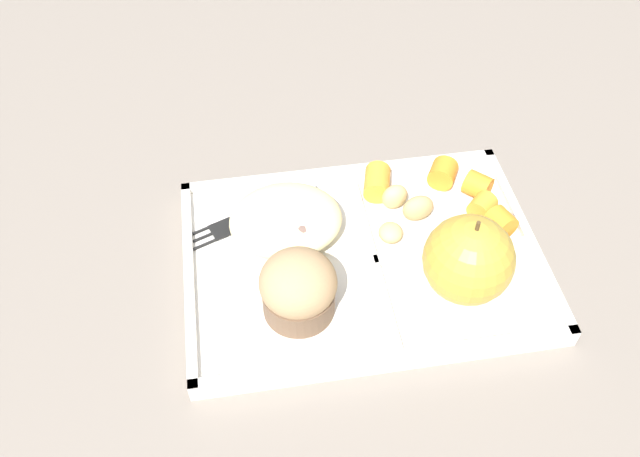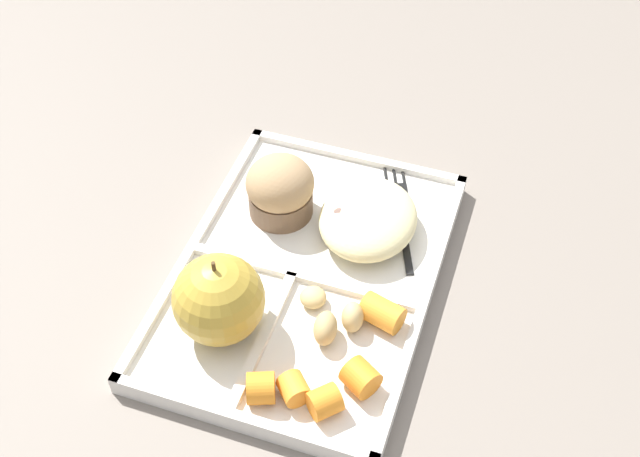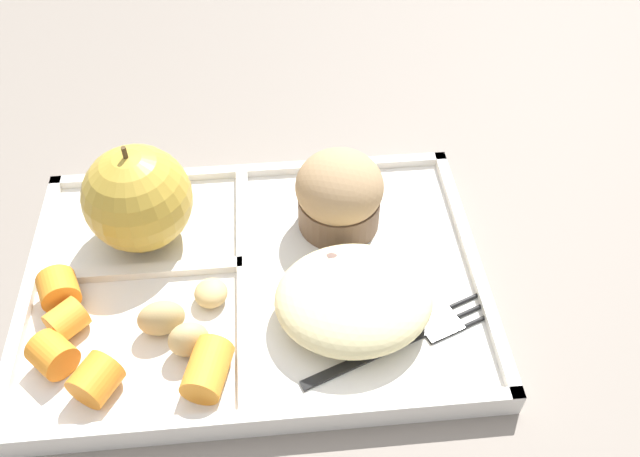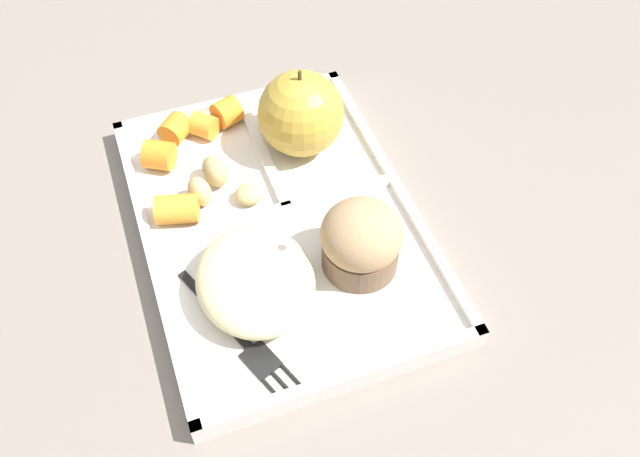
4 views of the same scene
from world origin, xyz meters
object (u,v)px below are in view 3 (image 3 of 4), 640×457
at_px(green_apple, 138,198).
at_px(bran_muffin, 339,194).
at_px(plastic_fork, 415,336).
at_px(lunch_tray, 255,283).

bearing_deg(green_apple, bran_muffin, 0.00).
bearing_deg(plastic_fork, green_apple, 149.45).
relative_size(green_apple, bran_muffin, 1.33).
relative_size(green_apple, plastic_fork, 0.64).
bearing_deg(plastic_fork, lunch_tray, 150.16).
height_order(green_apple, plastic_fork, green_apple).
distance_m(lunch_tray, bran_muffin, 0.09).
bearing_deg(green_apple, lunch_tray, -31.48).
bearing_deg(lunch_tray, green_apple, 148.52).
bearing_deg(bran_muffin, green_apple, -180.00).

